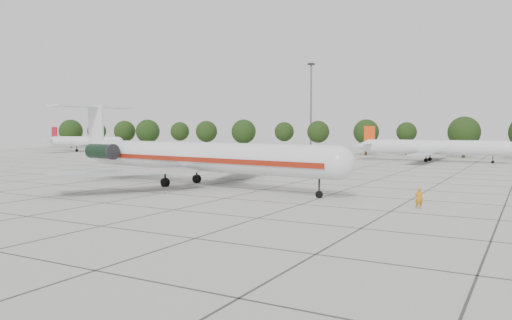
# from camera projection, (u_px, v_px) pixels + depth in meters

# --- Properties ---
(ground) EXTENTS (260.00, 260.00, 0.00)m
(ground) POSITION_uv_depth(u_px,v_px,m) (226.00, 198.00, 48.56)
(ground) COLOR #B5B5AE
(ground) RESTS_ON ground
(apron_joints) EXTENTS (170.00, 170.00, 0.02)m
(apron_joints) POSITION_uv_depth(u_px,v_px,m) (291.00, 184.00, 61.63)
(apron_joints) COLOR #383838
(apron_joints) RESTS_ON ground
(main_airliner) EXTENTS (42.93, 33.55, 10.11)m
(main_airliner) POSITION_uv_depth(u_px,v_px,m) (185.00, 155.00, 59.86)
(main_airliner) COLOR silver
(main_airliner) RESTS_ON ground
(ground_crew) EXTENTS (0.74, 0.57, 1.80)m
(ground_crew) POSITION_uv_depth(u_px,v_px,m) (419.00, 198.00, 42.16)
(ground_crew) COLOR orange
(ground_crew) RESTS_ON ground
(bg_airliner_a) EXTENTS (28.24, 27.20, 7.40)m
(bg_airliner_a) POSITION_uv_depth(u_px,v_px,m) (84.00, 142.00, 150.17)
(bg_airliner_a) COLOR silver
(bg_airliner_a) RESTS_ON ground
(bg_airliner_c) EXTENTS (28.24, 27.20, 7.40)m
(bg_airliner_c) POSITION_uv_depth(u_px,v_px,m) (432.00, 148.00, 103.05)
(bg_airliner_c) COLOR silver
(bg_airliner_c) RESTS_ON ground
(tree_line) EXTENTS (249.86, 8.44, 10.22)m
(tree_line) POSITION_uv_depth(u_px,v_px,m) (366.00, 132.00, 127.94)
(tree_line) COLOR #332114
(tree_line) RESTS_ON ground
(floodlight_mast) EXTENTS (1.60, 1.60, 25.45)m
(floodlight_mast) POSITION_uv_depth(u_px,v_px,m) (311.00, 103.00, 142.44)
(floodlight_mast) COLOR slate
(floodlight_mast) RESTS_ON ground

